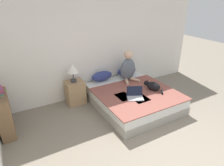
{
  "coord_description": "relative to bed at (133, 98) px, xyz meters",
  "views": [
    {
      "loc": [
        -2.07,
        -1.28,
        2.44
      ],
      "look_at": [
        -0.25,
        1.93,
        0.74
      ],
      "focal_mm": 32.0,
      "sensor_mm": 36.0,
      "label": 1
    }
  ],
  "objects": [
    {
      "name": "bed",
      "position": [
        0.0,
        0.0,
        0.0
      ],
      "size": [
        1.71,
        1.91,
        0.39
      ],
      "color": "#9E998E",
      "rests_on": "ground_plane"
    },
    {
      "name": "cat_tabby",
      "position": [
        0.4,
        -0.2,
        0.3
      ],
      "size": [
        0.31,
        0.51,
        0.19
      ],
      "rotation": [
        0.0,
        0.0,
        1.96
      ],
      "color": "black",
      "rests_on": "bed"
    },
    {
      "name": "person_sitting",
      "position": [
        0.22,
        0.56,
        0.53
      ],
      "size": [
        0.41,
        0.41,
        0.77
      ],
      "color": "slate",
      "rests_on": "bed"
    },
    {
      "name": "table_lamp",
      "position": [
        -1.13,
        0.77,
        0.67
      ],
      "size": [
        0.28,
        0.28,
        0.43
      ],
      "color": "#38383D",
      "rests_on": "nightstand"
    },
    {
      "name": "bookshelf",
      "position": [
        -2.62,
        0.36,
        0.2
      ],
      "size": [
        0.24,
        0.7,
        0.78
      ],
      "color": "brown",
      "rests_on": "ground_plane"
    },
    {
      "name": "laptop_open",
      "position": [
        -0.17,
        -0.31,
        0.25
      ],
      "size": [
        0.41,
        0.38,
        0.23
      ],
      "rotation": [
        0.0,
        0.0,
        -0.45
      ],
      "color": "#B7B7BC",
      "rests_on": "bed"
    },
    {
      "name": "wall_back",
      "position": [
        -0.35,
        1.03,
        1.08
      ],
      "size": [
        5.83,
        0.05,
        2.55
      ],
      "color": "white",
      "rests_on": "ground_plane"
    },
    {
      "name": "pillow_near",
      "position": [
        -0.37,
        0.83,
        0.32
      ],
      "size": [
        0.56,
        0.21,
        0.25
      ],
      "color": "navy",
      "rests_on": "bed"
    },
    {
      "name": "nightstand",
      "position": [
        -1.11,
        0.77,
        0.08
      ],
      "size": [
        0.41,
        0.4,
        0.55
      ],
      "color": "tan",
      "rests_on": "ground_plane"
    },
    {
      "name": "pillow_far",
      "position": [
        0.37,
        0.83,
        0.32
      ],
      "size": [
        0.56,
        0.21,
        0.25
      ],
      "color": "navy",
      "rests_on": "bed"
    }
  ]
}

